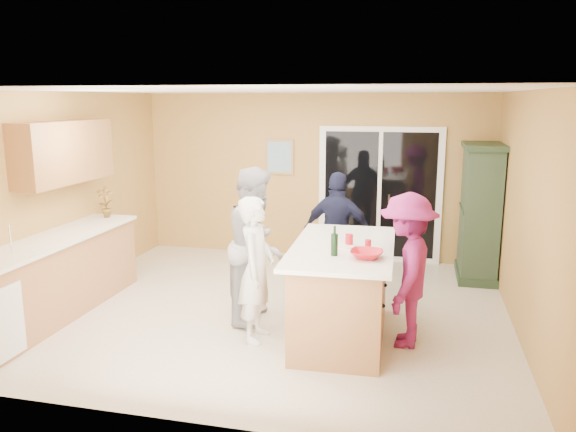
% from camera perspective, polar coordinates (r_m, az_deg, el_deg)
% --- Properties ---
extents(floor, '(5.50, 5.50, 0.00)m').
position_cam_1_polar(floor, '(6.90, -1.42, -9.49)').
color(floor, beige).
rests_on(floor, ground).
extents(ceiling, '(5.50, 5.00, 0.10)m').
position_cam_1_polar(ceiling, '(6.43, -1.54, 12.63)').
color(ceiling, white).
rests_on(ceiling, wall_back).
extents(wall_back, '(5.50, 0.10, 2.60)m').
position_cam_1_polar(wall_back, '(8.95, 2.61, 4.04)').
color(wall_back, '#E6B95E').
rests_on(wall_back, ground).
extents(wall_front, '(5.50, 0.10, 2.60)m').
position_cam_1_polar(wall_front, '(4.24, -10.14, -4.91)').
color(wall_front, '#E6B95E').
rests_on(wall_front, ground).
extents(wall_left, '(0.10, 5.00, 2.60)m').
position_cam_1_polar(wall_left, '(7.71, -21.67, 1.96)').
color(wall_left, '#E6B95E').
rests_on(wall_left, ground).
extents(wall_right, '(0.10, 5.00, 2.60)m').
position_cam_1_polar(wall_right, '(6.43, 22.95, 0.04)').
color(wall_right, '#E6B95E').
rests_on(wall_right, ground).
extents(left_cabinet_run, '(0.65, 3.05, 1.24)m').
position_cam_1_polar(left_cabinet_run, '(6.90, -24.04, -6.49)').
color(left_cabinet_run, '#A46B3F').
rests_on(left_cabinet_run, floor).
extents(upper_cabinets, '(0.35, 1.60, 0.75)m').
position_cam_1_polar(upper_cabinets, '(7.38, -21.77, 6.05)').
color(upper_cabinets, '#A46B3F').
rests_on(upper_cabinets, wall_left).
extents(sliding_door, '(1.90, 0.07, 2.10)m').
position_cam_1_polar(sliding_door, '(8.82, 9.27, 2.14)').
color(sliding_door, white).
rests_on(sliding_door, floor).
extents(framed_picture, '(0.46, 0.04, 0.56)m').
position_cam_1_polar(framed_picture, '(9.01, -0.86, 6.02)').
color(framed_picture, '#A17C50').
rests_on(framed_picture, wall_back).
extents(kitchen_island, '(1.11, 1.96, 1.01)m').
position_cam_1_polar(kitchen_island, '(6.04, 5.50, -7.92)').
color(kitchen_island, '#A46B3F').
rests_on(kitchen_island, floor).
extents(green_hutch, '(0.55, 1.04, 1.91)m').
position_cam_1_polar(green_hutch, '(8.31, 18.89, 0.24)').
color(green_hutch, '#223723').
rests_on(green_hutch, floor).
extents(woman_white, '(0.37, 0.56, 1.54)m').
position_cam_1_polar(woman_white, '(5.88, -3.22, -5.41)').
color(woman_white, silver).
rests_on(woman_white, floor).
extents(woman_grey, '(0.69, 0.87, 1.77)m').
position_cam_1_polar(woman_grey, '(6.38, -3.21, -2.94)').
color(woman_grey, '#AEAEB0').
rests_on(woman_grey, floor).
extents(woman_navy, '(0.98, 0.50, 1.60)m').
position_cam_1_polar(woman_navy, '(7.29, 5.09, -1.78)').
color(woman_navy, '#161732').
rests_on(woman_navy, floor).
extents(woman_magenta, '(0.67, 1.07, 1.59)m').
position_cam_1_polar(woman_magenta, '(5.87, 11.97, -5.41)').
color(woman_magenta, '#8D1E6D').
rests_on(woman_magenta, floor).
extents(serving_bowl, '(0.33, 0.33, 0.08)m').
position_cam_1_polar(serving_bowl, '(5.43, 7.99, -3.87)').
color(serving_bowl, '#B2131F').
rests_on(serving_bowl, kitchen_island).
extents(tulip_vase, '(0.25, 0.20, 0.41)m').
position_cam_1_polar(tulip_vase, '(7.92, -18.06, 1.32)').
color(tulip_vase, '#A31C10').
rests_on(tulip_vase, left_cabinet_run).
extents(tumbler_near, '(0.07, 0.07, 0.09)m').
position_cam_1_polar(tumbler_near, '(5.77, 8.13, -2.85)').
color(tumbler_near, '#B2131F').
rests_on(tumbler_near, kitchen_island).
extents(tumbler_far, '(0.10, 0.10, 0.12)m').
position_cam_1_polar(tumbler_far, '(5.87, 6.23, -2.42)').
color(tumbler_far, '#B2131F').
rests_on(tumbler_far, kitchen_island).
extents(wine_bottle, '(0.07, 0.07, 0.30)m').
position_cam_1_polar(wine_bottle, '(5.47, 4.74, -2.86)').
color(wine_bottle, black).
rests_on(wine_bottle, kitchen_island).
extents(white_plate, '(0.21, 0.21, 0.01)m').
position_cam_1_polar(white_plate, '(5.83, 5.84, -3.05)').
color(white_plate, white).
rests_on(white_plate, kitchen_island).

